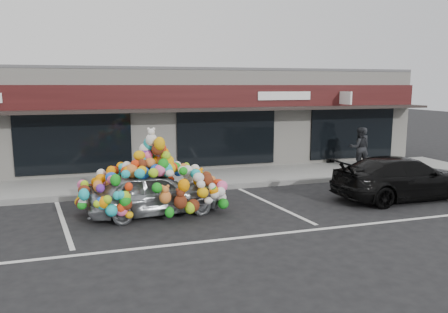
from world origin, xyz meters
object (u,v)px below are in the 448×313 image
object	(u,v)px
toy_car	(153,187)
black_sedan	(403,178)
pedestrian_a	(362,147)
pedestrian_b	(359,147)

from	to	relation	value
toy_car	black_sedan	bearing A→B (deg)	-100.54
toy_car	pedestrian_a	size ratio (longest dim) A/B	2.45
toy_car	black_sedan	xyz separation A→B (m)	(7.83, -0.63, -0.10)
toy_car	pedestrian_a	xyz separation A→B (m)	(9.44, 3.92, 0.21)
black_sedan	toy_car	bearing A→B (deg)	84.68
toy_car	pedestrian_b	xyz separation A→B (m)	(9.17, 3.76, 0.22)
black_sedan	pedestrian_a	world-z (taller)	pedestrian_a
black_sedan	pedestrian_b	distance (m)	4.60
black_sedan	pedestrian_a	size ratio (longest dim) A/B	2.78
toy_car	pedestrian_b	bearing A→B (deg)	-73.66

